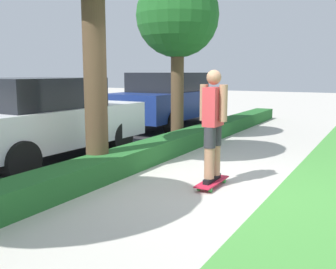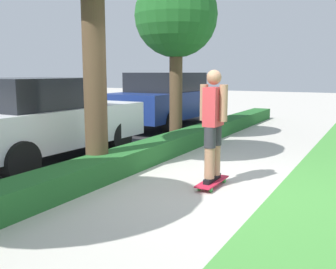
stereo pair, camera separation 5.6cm
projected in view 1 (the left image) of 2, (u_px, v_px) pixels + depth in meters
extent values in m
plane|color=#BCB7AD|center=(202.00, 187.00, 5.87)|extent=(60.00, 60.00, 0.00)
cube|color=#2D2D30|center=(10.00, 158.00, 7.87)|extent=(18.64, 5.00, 0.01)
cube|color=#236028|center=(115.00, 163.00, 6.60)|extent=(18.64, 0.60, 0.37)
cube|color=red|center=(212.00, 182.00, 5.90)|extent=(0.81, 0.24, 0.02)
cylinder|color=green|center=(224.00, 181.00, 6.10)|extent=(0.07, 0.04, 0.07)
cylinder|color=green|center=(213.00, 179.00, 6.19)|extent=(0.07, 0.04, 0.07)
cylinder|color=green|center=(210.00, 190.00, 5.62)|extent=(0.07, 0.04, 0.07)
cylinder|color=green|center=(199.00, 188.00, 5.71)|extent=(0.07, 0.04, 0.07)
cube|color=black|center=(209.00, 181.00, 5.79)|extent=(0.26, 0.09, 0.07)
cylinder|color=#A37556|center=(209.00, 153.00, 5.72)|extent=(0.15, 0.15, 0.77)
cylinder|color=#2D2D33|center=(210.00, 137.00, 5.69)|extent=(0.17, 0.17, 0.31)
cube|color=black|center=(215.00, 177.00, 5.99)|extent=(0.26, 0.09, 0.07)
cylinder|color=#A37556|center=(215.00, 150.00, 5.92)|extent=(0.15, 0.15, 0.77)
cylinder|color=#2D2D33|center=(216.00, 135.00, 5.89)|extent=(0.17, 0.17, 0.31)
cube|color=#C6383D|center=(213.00, 107.00, 5.72)|extent=(0.37, 0.20, 0.57)
cylinder|color=#A37556|center=(223.00, 103.00, 5.64)|extent=(0.12, 0.12, 0.53)
cylinder|color=#A37556|center=(204.00, 102.00, 5.78)|extent=(0.12, 0.12, 0.53)
sphere|color=#A37556|center=(214.00, 77.00, 5.65)|extent=(0.22, 0.22, 0.22)
cylinder|color=brown|center=(95.00, 75.00, 6.35)|extent=(0.38, 0.38, 3.31)
cylinder|color=brown|center=(177.00, 91.00, 9.64)|extent=(0.32, 0.32, 2.50)
sphere|color=#1E5B23|center=(178.00, 15.00, 9.36)|extent=(1.99, 1.99, 1.99)
cube|color=silver|center=(41.00, 125.00, 7.60)|extent=(4.27, 2.13, 0.71)
cube|color=black|center=(34.00, 93.00, 7.39)|extent=(2.24, 1.82, 0.56)
cylinder|color=black|center=(120.00, 137.00, 8.35)|extent=(0.66, 0.24, 0.66)
cylinder|color=black|center=(56.00, 131.00, 9.22)|extent=(0.66, 0.24, 0.66)
cylinder|color=black|center=(21.00, 162.00, 6.09)|extent=(0.66, 0.24, 0.66)
cube|color=navy|center=(171.00, 104.00, 12.30)|extent=(4.74, 1.87, 0.78)
cube|color=black|center=(169.00, 82.00, 12.08)|extent=(2.48, 1.62, 0.57)
cylinder|color=black|center=(213.00, 113.00, 13.23)|extent=(0.68, 0.22, 0.68)
cylinder|color=black|center=(170.00, 111.00, 14.02)|extent=(0.68, 0.22, 0.68)
cylinder|color=black|center=(172.00, 123.00, 10.70)|extent=(0.68, 0.22, 0.68)
cylinder|color=black|center=(122.00, 119.00, 11.50)|extent=(0.68, 0.22, 0.68)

